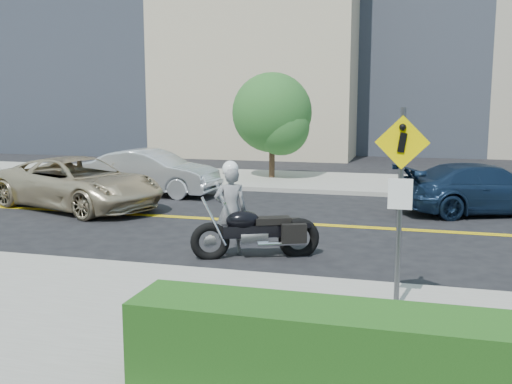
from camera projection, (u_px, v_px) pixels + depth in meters
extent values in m
plane|color=black|center=(245.00, 221.00, 16.12)|extent=(120.00, 120.00, 0.00)
cube|color=#9E9B91|center=(105.00, 314.00, 8.96)|extent=(60.00, 5.00, 0.15)
cube|color=#9E9B91|center=(299.00, 181.00, 23.25)|extent=(60.00, 5.00, 0.15)
cylinder|color=#4C4C51|center=(400.00, 210.00, 8.76)|extent=(0.08, 0.08, 3.00)
cube|color=#F9D800|center=(402.00, 142.00, 8.58)|extent=(0.78, 0.03, 0.78)
cube|color=white|center=(400.00, 194.00, 8.70)|extent=(0.35, 0.03, 0.45)
imported|color=#B4B3B8|center=(231.00, 211.00, 12.56)|extent=(0.80, 0.67, 1.87)
sphere|color=white|center=(230.00, 169.00, 12.43)|extent=(0.34, 0.34, 0.34)
imported|color=#BFAE8C|center=(79.00, 183.00, 17.80)|extent=(6.03, 4.18, 1.53)
imported|color=#BABEC3|center=(152.00, 172.00, 20.37)|extent=(4.72, 1.89, 1.53)
imported|color=#162842|center=(485.00, 189.00, 17.04)|extent=(5.33, 3.77, 1.43)
cylinder|color=#382619|center=(272.00, 137.00, 23.51)|extent=(0.23, 0.23, 3.47)
sphere|color=#20591C|center=(272.00, 113.00, 23.36)|extent=(3.12, 3.12, 3.12)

